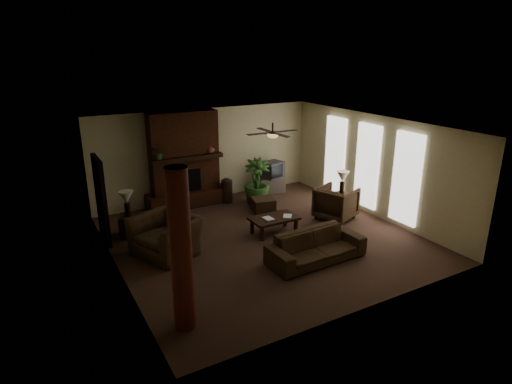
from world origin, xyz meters
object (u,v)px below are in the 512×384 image
ottoman (263,205)px  tv_stand (271,184)px  sofa (316,242)px  side_table_left (131,226)px  lamp_right (343,178)px  armchair_left (166,230)px  coffee_table (274,219)px  side_table_right (341,203)px  log_column (181,252)px  floor_plant (257,191)px  lamp_left (126,199)px  armchair_right (336,202)px  floor_vase (227,189)px

ottoman → tv_stand: tv_stand is taller
sofa → side_table_left: 4.64m
lamp_right → armchair_left: bearing=-178.2°
coffee_table → lamp_right: size_ratio=1.85×
ottoman → sofa: bearing=-98.7°
side_table_left → lamp_right: size_ratio=0.85×
ottoman → side_table_right: bearing=-30.2°
ottoman → tv_stand: 1.85m
coffee_table → log_column: bearing=-142.5°
log_column → side_table_right: 6.56m
log_column → floor_plant: 6.29m
floor_plant → lamp_left: lamp_left is taller
armchair_right → tv_stand: size_ratio=1.16×
coffee_table → lamp_right: 2.59m
coffee_table → ottoman: bearing=70.2°
side_table_left → sofa: bearing=-45.5°
armchair_left → armchair_right: 4.75m
armchair_left → side_table_right: armchair_left is taller
ottoman → floor_vase: floor_vase is taller
armchair_right → side_table_right: (0.44, 0.32, -0.22)m
lamp_left → floor_vase: bearing=19.0°
tv_stand → floor_vase: floor_vase is taller
lamp_left → side_table_right: bearing=-12.3°
floor_plant → side_table_right: (1.73, -1.81, -0.11)m
tv_stand → side_table_right: 2.68m
lamp_right → ottoman: bearing=151.4°
sofa → side_table_right: bearing=38.4°
ottoman → lamp_left: size_ratio=0.92×
side_table_left → lamp_left: size_ratio=0.85×
tv_stand → floor_vase: (-1.70, -0.21, 0.18)m
side_table_left → lamp_left: 0.73m
log_column → sofa: (3.38, 0.86, -0.96)m
log_column → floor_plant: log_column is taller
coffee_table → floor_vase: (-0.04, 2.68, 0.06)m
log_column → side_table_right: log_column is taller
lamp_left → side_table_right: 5.87m
ottoman → coffee_table: bearing=-109.8°
ottoman → floor_vase: bearing=114.2°
armchair_left → floor_plant: armchair_left is taller
ottoman → lamp_right: 2.38m
sofa → armchair_right: size_ratio=2.27×
armchair_right → coffee_table: size_ratio=0.82×
coffee_table → sofa: bearing=-88.7°
tv_stand → floor_vase: bearing=-161.1°
log_column → armchair_right: 6.00m
floor_vase → floor_plant: bearing=-36.3°
lamp_left → side_table_right: size_ratio=1.18×
armchair_right → ottoman: armchair_right is taller
log_column → armchair_left: size_ratio=2.05×
armchair_left → sofa: bearing=32.0°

